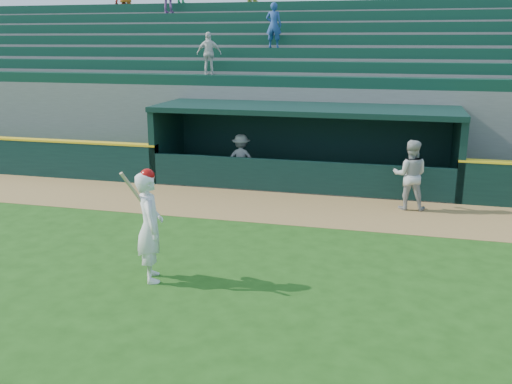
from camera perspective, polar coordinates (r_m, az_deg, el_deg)
ground at (r=11.14m, az=-2.06°, el=-8.55°), size 120.00×120.00×0.00m
warning_track at (r=15.62m, az=3.00°, el=-1.56°), size 40.00×3.00×0.01m
dugout_player_front at (r=15.80m, az=15.16°, el=1.65°), size 0.92×0.72×1.89m
dugout_player_inside at (r=18.16m, az=-1.50°, el=3.34°), size 1.08×0.71×1.57m
dugout at (r=18.29m, az=5.00°, el=5.20°), size 9.40×2.80×2.46m
stands at (r=22.65m, az=6.94°, el=9.67°), size 34.50×6.25×7.62m
batter_at_plate at (r=10.87m, az=-10.58°, el=-3.32°), size 0.82×0.92×2.19m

